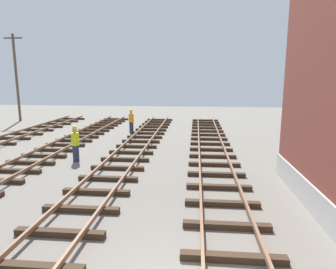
% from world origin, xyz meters
% --- Properties ---
extents(utility_pole_far, '(1.80, 0.24, 8.36)m').
position_xyz_m(utility_pole_far, '(-17.25, 23.14, 4.37)').
color(utility_pole_far, brown).
rests_on(utility_pole_far, ground).
extents(track_worker_foreground, '(0.40, 0.40, 1.87)m').
position_xyz_m(track_worker_foreground, '(-4.78, 17.73, 0.93)').
color(track_worker_foreground, '#262D4C').
rests_on(track_worker_foreground, ground).
extents(track_worker_distant, '(0.40, 0.40, 1.87)m').
position_xyz_m(track_worker_distant, '(-5.88, 9.45, 0.93)').
color(track_worker_distant, '#262D4C').
rests_on(track_worker_distant, ground).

